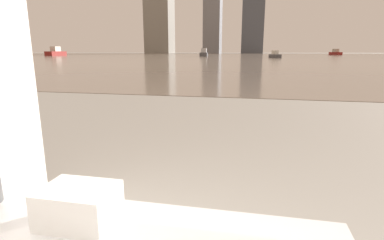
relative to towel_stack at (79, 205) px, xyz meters
The scene contains 7 objects.
towel_stack is the anchor object (origin of this frame).
harbor_water 61.06m from the towel_stack, 90.00° to the left, with size 180.00×110.00×0.01m.
harbor_boat_1 56.19m from the towel_stack, 99.25° to the left, with size 1.74×4.00×1.45m.
harbor_boat_2 45.80m from the towel_stack, 85.96° to the left, with size 1.73×2.98×1.06m.
harbor_boat_4 69.04m from the towel_stack, 125.87° to the left, with size 1.75×4.99×1.87m.
harbor_boat_5 81.78m from the towel_stack, 76.27° to the left, with size 2.42×4.06×1.44m.
skyline_tower_2 118.14m from the towel_stack, 90.55° to the left, with size 7.88×7.29×33.06m.
Camera 1 is at (0.53, 0.18, 1.06)m, focal length 28.00 mm.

